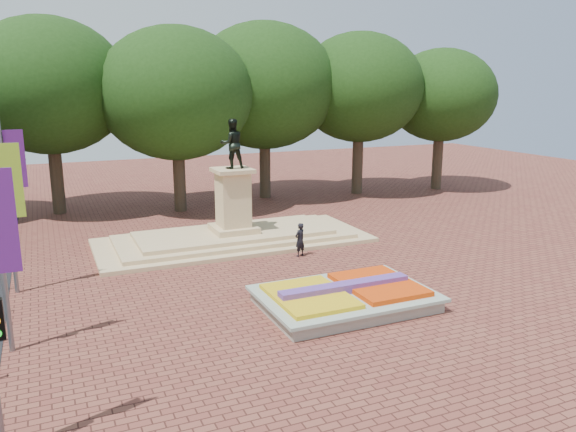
% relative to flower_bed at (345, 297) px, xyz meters
% --- Properties ---
extents(ground, '(90.00, 90.00, 0.00)m').
position_rel_flower_bed_xyz_m(ground, '(-1.03, 2.00, -0.38)').
color(ground, brown).
rests_on(ground, ground).
extents(flower_bed, '(6.30, 4.30, 0.91)m').
position_rel_flower_bed_xyz_m(flower_bed, '(0.00, 0.00, 0.00)').
color(flower_bed, gray).
rests_on(flower_bed, ground).
extents(monument, '(14.00, 6.00, 6.40)m').
position_rel_flower_bed_xyz_m(monument, '(-1.03, 10.00, 0.50)').
color(monument, tan).
rests_on(monument, ground).
extents(tree_row_back, '(44.80, 8.80, 10.43)m').
position_rel_flower_bed_xyz_m(tree_row_back, '(1.31, 20.00, 6.29)').
color(tree_row_back, '#33271C').
rests_on(tree_row_back, ground).
extents(banner_poles, '(0.88, 11.17, 7.00)m').
position_rel_flower_bed_xyz_m(banner_poles, '(-11.10, 0.69, 3.50)').
color(banner_poles, slate).
rests_on(banner_poles, ground).
extents(pedestrian, '(0.70, 0.60, 1.63)m').
position_rel_flower_bed_xyz_m(pedestrian, '(1.10, 6.40, 0.44)').
color(pedestrian, black).
rests_on(pedestrian, ground).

